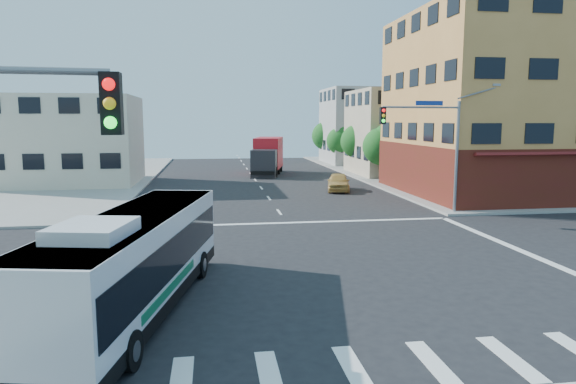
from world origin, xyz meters
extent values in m
plane|color=black|center=(0.00, 0.00, 0.00)|extent=(120.00, 120.00, 0.00)
cube|color=gray|center=(35.00, 35.00, 0.07)|extent=(50.00, 50.00, 0.15)
cube|color=#CA8C48|center=(20.00, 18.50, 7.00)|extent=(18.00, 15.00, 14.00)
cube|color=#541813|center=(20.00, 18.50, 2.00)|extent=(18.09, 15.08, 4.00)
cube|color=tan|center=(17.00, 34.00, 4.50)|extent=(12.00, 10.00, 9.00)
cube|color=#A1A09B|center=(17.00, 48.00, 5.00)|extent=(12.00, 10.00, 10.00)
cube|color=beige|center=(-17.00, 30.00, 4.00)|extent=(12.00, 10.00, 8.00)
cylinder|color=slate|center=(10.80, 10.80, 3.50)|extent=(0.18, 0.18, 7.00)
cylinder|color=slate|center=(8.30, 10.55, 6.60)|extent=(5.01, 0.62, 0.12)
cube|color=black|center=(5.80, 10.30, 6.10)|extent=(0.32, 0.30, 1.00)
sphere|color=#FF0C0C|center=(5.80, 10.13, 6.40)|extent=(0.20, 0.20, 0.20)
sphere|color=yellow|center=(5.80, 10.13, 6.10)|extent=(0.20, 0.20, 0.20)
sphere|color=#19FF33|center=(5.80, 10.13, 5.80)|extent=(0.20, 0.20, 0.20)
cube|color=navy|center=(8.80, 10.60, 6.85)|extent=(1.80, 0.22, 0.28)
cube|color=gray|center=(13.30, 11.05, 8.00)|extent=(0.50, 0.22, 0.14)
cube|color=black|center=(-5.80, -10.30, 6.10)|extent=(0.32, 0.30, 1.00)
sphere|color=#FF0C0C|center=(-5.80, -10.47, 6.40)|extent=(0.20, 0.20, 0.20)
sphere|color=yellow|center=(-5.80, -10.47, 6.10)|extent=(0.20, 0.20, 0.20)
sphere|color=#19FF33|center=(-5.80, -10.47, 5.80)|extent=(0.20, 0.20, 0.20)
cylinder|color=#382014|center=(11.80, 28.00, 0.96)|extent=(0.28, 0.28, 1.92)
sphere|color=#17511C|center=(11.80, 28.00, 3.37)|extent=(3.60, 3.60, 3.60)
sphere|color=#17511C|center=(12.20, 27.70, 4.27)|extent=(2.52, 2.52, 2.52)
cylinder|color=#382014|center=(11.80, 36.00, 1.00)|extent=(0.28, 0.28, 1.99)
sphere|color=#17511C|center=(11.80, 36.00, 3.51)|extent=(3.80, 3.80, 3.80)
sphere|color=#17511C|center=(12.20, 35.70, 4.46)|extent=(2.66, 2.66, 2.66)
cylinder|color=#382014|center=(11.80, 44.00, 0.94)|extent=(0.28, 0.28, 1.89)
sphere|color=#17511C|center=(11.80, 44.00, 3.25)|extent=(3.40, 3.40, 3.40)
sphere|color=#17511C|center=(12.20, 43.70, 4.10)|extent=(2.38, 2.38, 2.38)
cylinder|color=#382014|center=(11.80, 52.00, 1.01)|extent=(0.28, 0.28, 2.03)
sphere|color=#17511C|center=(11.80, 52.00, 3.63)|extent=(4.00, 4.00, 4.00)
sphere|color=#17511C|center=(12.20, 51.70, 4.63)|extent=(2.80, 2.80, 2.80)
cube|color=black|center=(-6.54, -3.49, 0.52)|extent=(4.70, 11.59, 0.42)
cube|color=white|center=(-6.54, -3.49, 1.67)|extent=(4.68, 11.56, 2.69)
cube|color=black|center=(-6.54, -3.49, 1.84)|extent=(4.66, 11.24, 1.18)
cube|color=black|center=(-5.39, 1.99, 1.74)|extent=(2.18, 0.51, 1.27)
cube|color=#E5590C|center=(-5.38, 2.02, 2.69)|extent=(1.77, 0.42, 0.26)
cube|color=white|center=(-6.54, -3.49, 2.96)|extent=(4.59, 11.33, 0.11)
cube|color=white|center=(-7.12, -6.25, 3.19)|extent=(2.07, 2.38, 0.34)
cube|color=#10683E|center=(-7.82, -3.70, 0.99)|extent=(1.09, 5.08, 0.26)
cube|color=#10683E|center=(-5.45, -4.20, 0.99)|extent=(1.09, 5.08, 0.26)
cylinder|color=black|center=(-6.89, 0.29, 0.49)|extent=(0.48, 1.02, 0.98)
cylinder|color=#99999E|center=(-7.02, 0.31, 0.49)|extent=(0.14, 0.49, 0.49)
cylinder|color=black|center=(-4.69, -0.18, 0.49)|extent=(0.48, 1.02, 0.98)
cylinder|color=#99999E|center=(-4.56, -0.20, 0.49)|extent=(0.14, 0.49, 0.49)
cylinder|color=black|center=(-8.38, -6.80, 0.49)|extent=(0.48, 1.02, 0.98)
cylinder|color=#99999E|center=(-8.51, -6.77, 0.49)|extent=(0.14, 0.49, 0.49)
cylinder|color=black|center=(-6.18, -7.26, 0.49)|extent=(0.48, 1.02, 0.98)
cylinder|color=#99999E|center=(-6.05, -7.29, 0.49)|extent=(0.14, 0.49, 0.49)
cube|color=#25252A|center=(1.09, 33.08, 1.42)|extent=(2.99, 2.91, 2.85)
cube|color=black|center=(0.86, 32.06, 1.86)|extent=(2.26, 0.60, 1.10)
cube|color=red|center=(2.02, 37.13, 2.30)|extent=(3.93, 6.56, 3.29)
cube|color=black|center=(1.73, 35.85, 0.60)|extent=(4.30, 9.08, 0.33)
cylinder|color=black|center=(0.02, 33.55, 0.55)|extent=(0.54, 1.14, 1.10)
cylinder|color=black|center=(2.26, 33.03, 0.55)|extent=(0.54, 1.14, 1.10)
cylinder|color=black|center=(0.73, 36.64, 0.55)|extent=(0.54, 1.14, 1.10)
cylinder|color=black|center=(2.97, 36.13, 0.55)|extent=(0.54, 1.14, 1.10)
cylinder|color=black|center=(1.34, 39.31, 0.55)|extent=(0.54, 1.14, 1.10)
cylinder|color=black|center=(3.58, 38.80, 0.55)|extent=(0.54, 1.14, 1.10)
imported|color=tan|center=(6.17, 22.17, 0.74)|extent=(2.71, 4.66, 1.49)
camera|label=1|loc=(-4.22, -19.03, 5.84)|focal=32.00mm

